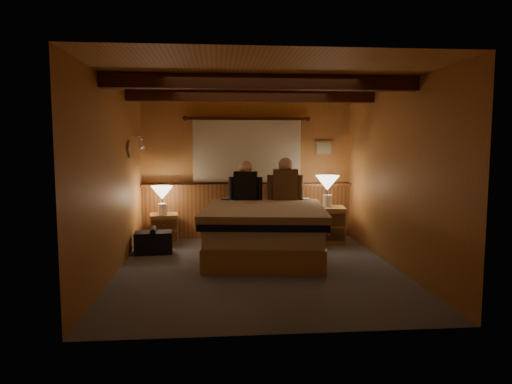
{
  "coord_description": "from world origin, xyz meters",
  "views": [
    {
      "loc": [
        -0.53,
        -5.81,
        1.62
      ],
      "look_at": [
        0.01,
        0.4,
        0.96
      ],
      "focal_mm": 32.0,
      "sensor_mm": 36.0,
      "label": 1
    }
  ],
  "objects": [
    {
      "name": "wall_front",
      "position": [
        0.0,
        -2.1,
        1.2
      ],
      "size": [
        3.6,
        0.0,
        3.6
      ],
      "primitive_type": "plane",
      "rotation": [
        -1.57,
        0.0,
        0.0
      ],
      "color": "#B58041",
      "rests_on": "floor"
    },
    {
      "name": "curtain_window",
      "position": [
        0.0,
        2.03,
        1.52
      ],
      "size": [
        2.18,
        0.09,
        1.11
      ],
      "color": "#401F10",
      "rests_on": "wall_back"
    },
    {
      "name": "nightstand_right",
      "position": [
        1.29,
        1.47,
        0.3
      ],
      "size": [
        0.59,
        0.55,
        0.59
      ],
      "rotation": [
        0.0,
        0.0,
        -0.12
      ],
      "color": "tan",
      "rests_on": "floor"
    },
    {
      "name": "wall_left",
      "position": [
        -1.8,
        0.0,
        1.2
      ],
      "size": [
        0.0,
        4.2,
        4.2
      ],
      "primitive_type": "plane",
      "rotation": [
        1.57,
        0.0,
        1.57
      ],
      "color": "#B58041",
      "rests_on": "floor"
    },
    {
      "name": "nightstand_left",
      "position": [
        -1.39,
        1.63,
        0.24
      ],
      "size": [
        0.49,
        0.45,
        0.49
      ],
      "rotation": [
        0.0,
        0.0,
        0.13
      ],
      "color": "tan",
      "rests_on": "floor"
    },
    {
      "name": "lamp_left",
      "position": [
        -1.41,
        1.6,
        0.81
      ],
      "size": [
        0.35,
        0.35,
        0.46
      ],
      "color": "white",
      "rests_on": "nightstand_left"
    },
    {
      "name": "floor",
      "position": [
        0.0,
        0.0,
        0.0
      ],
      "size": [
        4.2,
        4.2,
        0.0
      ],
      "primitive_type": "plane",
      "color": "#484E56",
      "rests_on": "ground"
    },
    {
      "name": "person_left",
      "position": [
        -0.07,
        1.42,
        0.99
      ],
      "size": [
        0.53,
        0.26,
        0.65
      ],
      "rotation": [
        0.0,
        0.0,
        -0.14
      ],
      "color": "black",
      "rests_on": "bed"
    },
    {
      "name": "person_right",
      "position": [
        0.57,
        1.39,
        1.01
      ],
      "size": [
        0.58,
        0.27,
        0.7
      ],
      "rotation": [
        0.0,
        0.0,
        -0.11
      ],
      "color": "#503420",
      "rests_on": "bed"
    },
    {
      "name": "lamp_right",
      "position": [
        1.28,
        1.5,
        0.95
      ],
      "size": [
        0.39,
        0.39,
        0.51
      ],
      "color": "white",
      "rests_on": "nightstand_right"
    },
    {
      "name": "coat_rail",
      "position": [
        -1.72,
        1.58,
        1.67
      ],
      "size": [
        0.05,
        0.55,
        0.24
      ],
      "color": "white",
      "rests_on": "wall_left"
    },
    {
      "name": "framed_print",
      "position": [
        1.35,
        2.08,
        1.55
      ],
      "size": [
        0.3,
        0.04,
        0.25
      ],
      "color": "#A17D50",
      "rests_on": "wall_back"
    },
    {
      "name": "bed",
      "position": [
        0.16,
        0.67,
        0.38
      ],
      "size": [
        1.89,
        2.33,
        0.73
      ],
      "rotation": [
        0.0,
        0.0,
        -0.12
      ],
      "color": "tan",
      "rests_on": "floor"
    },
    {
      "name": "wall_back",
      "position": [
        0.0,
        2.1,
        1.2
      ],
      "size": [
        3.6,
        0.0,
        3.6
      ],
      "primitive_type": "plane",
      "rotation": [
        1.57,
        0.0,
        0.0
      ],
      "color": "#B58041",
      "rests_on": "floor"
    },
    {
      "name": "wainscot",
      "position": [
        0.0,
        2.04,
        0.49
      ],
      "size": [
        3.6,
        0.23,
        0.94
      ],
      "color": "brown",
      "rests_on": "wall_back"
    },
    {
      "name": "ceiling_beams",
      "position": [
        0.0,
        0.15,
        2.31
      ],
      "size": [
        3.6,
        1.65,
        0.16
      ],
      "color": "#401F10",
      "rests_on": "ceiling"
    },
    {
      "name": "wall_right",
      "position": [
        1.8,
        0.0,
        1.2
      ],
      "size": [
        0.0,
        4.2,
        4.2
      ],
      "primitive_type": "plane",
      "rotation": [
        1.57,
        0.0,
        -1.57
      ],
      "color": "#B58041",
      "rests_on": "floor"
    },
    {
      "name": "duffel_bag",
      "position": [
        -1.47,
        0.95,
        0.17
      ],
      "size": [
        0.56,
        0.36,
        0.39
      ],
      "rotation": [
        0.0,
        0.0,
        0.07
      ],
      "color": "black",
      "rests_on": "floor"
    },
    {
      "name": "ceiling",
      "position": [
        0.0,
        0.0,
        2.4
      ],
      "size": [
        4.2,
        4.2,
        0.0
      ],
      "primitive_type": "plane",
      "rotation": [
        3.14,
        0.0,
        0.0
      ],
      "color": "tan",
      "rests_on": "wall_back"
    }
  ]
}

